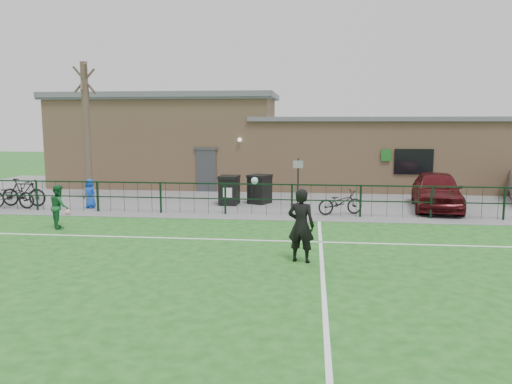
# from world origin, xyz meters

# --- Properties ---
(ground) EXTENTS (90.00, 90.00, 0.00)m
(ground) POSITION_xyz_m (0.00, 0.00, 0.00)
(ground) COLOR #195519
(ground) RESTS_ON ground
(paving_strip) EXTENTS (34.00, 13.00, 0.02)m
(paving_strip) POSITION_xyz_m (0.00, 13.50, 0.01)
(paving_strip) COLOR slate
(paving_strip) RESTS_ON ground
(pitch_line_touch) EXTENTS (28.00, 0.10, 0.01)m
(pitch_line_touch) POSITION_xyz_m (0.00, 7.80, 0.00)
(pitch_line_touch) COLOR white
(pitch_line_touch) RESTS_ON ground
(pitch_line_mid) EXTENTS (28.00, 0.10, 0.01)m
(pitch_line_mid) POSITION_xyz_m (0.00, 4.00, 0.00)
(pitch_line_mid) COLOR white
(pitch_line_mid) RESTS_ON ground
(pitch_line_perp) EXTENTS (0.10, 16.00, 0.01)m
(pitch_line_perp) POSITION_xyz_m (2.00, 0.00, 0.00)
(pitch_line_perp) COLOR white
(pitch_line_perp) RESTS_ON ground
(perimeter_fence) EXTENTS (28.00, 0.10, 1.20)m
(perimeter_fence) POSITION_xyz_m (0.00, 8.00, 0.60)
(perimeter_fence) COLOR black
(perimeter_fence) RESTS_ON ground
(bare_tree) EXTENTS (0.30, 0.30, 6.00)m
(bare_tree) POSITION_xyz_m (-8.00, 10.50, 3.00)
(bare_tree) COLOR #4B392E
(bare_tree) RESTS_ON ground
(wheelie_bin_left) EXTENTS (0.80, 0.89, 1.13)m
(wheelie_bin_left) POSITION_xyz_m (-1.71, 10.16, 0.59)
(wheelie_bin_left) COLOR black
(wheelie_bin_left) RESTS_ON paving_strip
(wheelie_bin_right) EXTENTS (1.04, 1.09, 1.14)m
(wheelie_bin_right) POSITION_xyz_m (-0.47, 10.62, 0.59)
(wheelie_bin_right) COLOR black
(wheelie_bin_right) RESTS_ON paving_strip
(sign_post) EXTENTS (0.07, 0.07, 2.00)m
(sign_post) POSITION_xyz_m (1.17, 9.72, 1.02)
(sign_post) COLOR black
(sign_post) RESTS_ON paving_strip
(car_maroon) EXTENTS (2.37, 4.63, 1.51)m
(car_maroon) POSITION_xyz_m (6.65, 10.01, 0.77)
(car_maroon) COLOR #4A0D11
(car_maroon) RESTS_ON paving_strip
(bicycle_b) EXTENTS (1.91, 0.54, 1.15)m
(bicycle_b) POSITION_xyz_m (-10.03, 8.78, 0.59)
(bicycle_b) COLOR black
(bicycle_b) RESTS_ON paving_strip
(bicycle_c) EXTENTS (2.04, 0.82, 1.05)m
(bicycle_c) POSITION_xyz_m (-10.27, 8.32, 0.55)
(bicycle_c) COLOR black
(bicycle_c) RESTS_ON paving_strip
(bicycle_e) EXTENTS (1.85, 1.18, 0.92)m
(bicycle_e) POSITION_xyz_m (2.79, 8.40, 0.48)
(bicycle_e) COLOR black
(bicycle_e) RESTS_ON paving_strip
(spectator_child) EXTENTS (0.68, 0.57, 1.18)m
(spectator_child) POSITION_xyz_m (-7.14, 8.69, 0.61)
(spectator_child) COLOR blue
(spectator_child) RESTS_ON paving_strip
(goalkeeper_kick) EXTENTS (2.00, 3.50, 1.85)m
(goalkeeper_kick) POSITION_xyz_m (1.44, 1.94, 0.94)
(goalkeeper_kick) COLOR black
(goalkeeper_kick) RESTS_ON ground
(outfield_player) EXTENTS (0.83, 0.88, 1.43)m
(outfield_player) POSITION_xyz_m (-6.52, 5.05, 0.71)
(outfield_player) COLOR #1B6031
(outfield_player) RESTS_ON ground
(ball_ground) EXTENTS (0.21, 0.21, 0.21)m
(ball_ground) POSITION_xyz_m (-7.38, 7.26, 0.10)
(ball_ground) COLOR white
(ball_ground) RESTS_ON ground
(clubhouse) EXTENTS (24.25, 5.40, 4.96)m
(clubhouse) POSITION_xyz_m (-0.88, 16.50, 2.22)
(clubhouse) COLOR tan
(clubhouse) RESTS_ON ground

